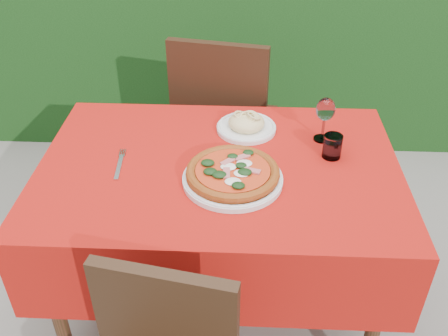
{
  "coord_description": "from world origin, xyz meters",
  "views": [
    {
      "loc": [
        0.08,
        -1.43,
        1.74
      ],
      "look_at": [
        0.02,
        -0.05,
        0.77
      ],
      "focal_mm": 40.0,
      "sensor_mm": 36.0,
      "label": 1
    }
  ],
  "objects_px": {
    "fork": "(119,167)",
    "wine_glass": "(325,111)",
    "water_glass": "(332,147)",
    "pasta_plate": "(246,125)",
    "chair_far": "(224,118)",
    "pizza_plate": "(233,174)"
  },
  "relations": [
    {
      "from": "chair_far",
      "to": "wine_glass",
      "type": "height_order",
      "value": "chair_far"
    },
    {
      "from": "pasta_plate",
      "to": "water_glass",
      "type": "xyz_separation_m",
      "value": [
        0.3,
        -0.17,
        0.02
      ]
    },
    {
      "from": "pasta_plate",
      "to": "wine_glass",
      "type": "xyz_separation_m",
      "value": [
        0.28,
        -0.06,
        0.1
      ]
    },
    {
      "from": "pizza_plate",
      "to": "chair_far",
      "type": "bearing_deg",
      "value": 95.0
    },
    {
      "from": "pizza_plate",
      "to": "water_glass",
      "type": "xyz_separation_m",
      "value": [
        0.35,
        0.16,
        0.01
      ]
    },
    {
      "from": "pizza_plate",
      "to": "fork",
      "type": "distance_m",
      "value": 0.4
    },
    {
      "from": "wine_glass",
      "to": "fork",
      "type": "bearing_deg",
      "value": -163.1
    },
    {
      "from": "chair_far",
      "to": "fork",
      "type": "distance_m",
      "value": 0.79
    },
    {
      "from": "pasta_plate",
      "to": "water_glass",
      "type": "relative_size",
      "value": 2.64
    },
    {
      "from": "fork",
      "to": "wine_glass",
      "type": "bearing_deg",
      "value": 12.22
    },
    {
      "from": "pizza_plate",
      "to": "wine_glass",
      "type": "relative_size",
      "value": 2.29
    },
    {
      "from": "pasta_plate",
      "to": "wine_glass",
      "type": "bearing_deg",
      "value": -11.22
    },
    {
      "from": "pizza_plate",
      "to": "water_glass",
      "type": "distance_m",
      "value": 0.38
    },
    {
      "from": "pizza_plate",
      "to": "pasta_plate",
      "type": "xyz_separation_m",
      "value": [
        0.04,
        0.34,
        -0.01
      ]
    },
    {
      "from": "chair_far",
      "to": "pasta_plate",
      "type": "bearing_deg",
      "value": 115.22
    },
    {
      "from": "wine_glass",
      "to": "pizza_plate",
      "type": "bearing_deg",
      "value": -139.38
    },
    {
      "from": "water_glass",
      "to": "wine_glass",
      "type": "relative_size",
      "value": 0.5
    },
    {
      "from": "pasta_plate",
      "to": "wine_glass",
      "type": "height_order",
      "value": "wine_glass"
    },
    {
      "from": "chair_far",
      "to": "pasta_plate",
      "type": "relative_size",
      "value": 4.26
    },
    {
      "from": "pasta_plate",
      "to": "water_glass",
      "type": "distance_m",
      "value": 0.35
    },
    {
      "from": "chair_far",
      "to": "pizza_plate",
      "type": "bearing_deg",
      "value": 105.82
    },
    {
      "from": "pasta_plate",
      "to": "fork",
      "type": "bearing_deg",
      "value": -147.75
    }
  ]
}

